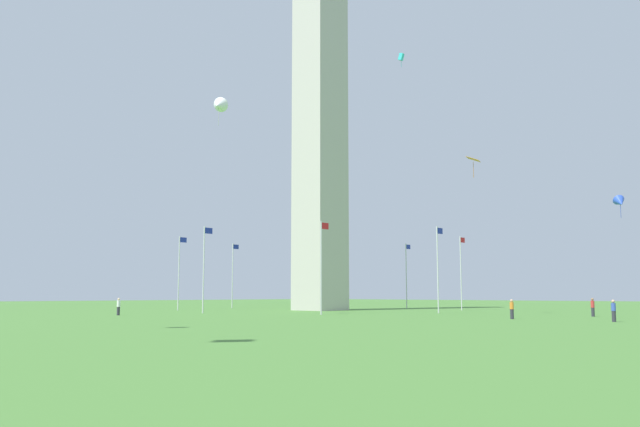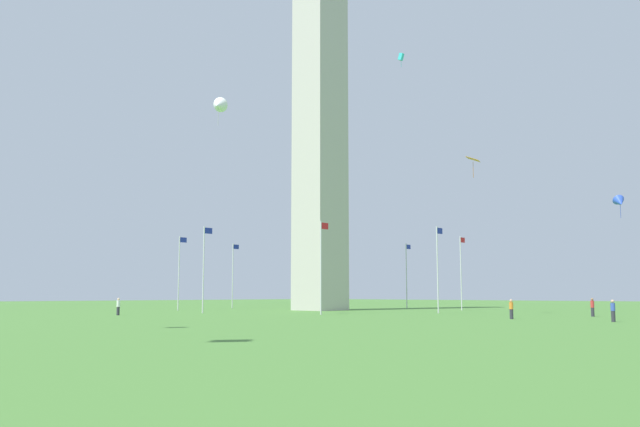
% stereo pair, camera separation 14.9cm
% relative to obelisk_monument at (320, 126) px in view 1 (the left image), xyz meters
% --- Properties ---
extents(ground_plane, '(260.00, 260.00, 0.00)m').
position_rel_obelisk_monument_xyz_m(ground_plane, '(0.00, 0.00, -23.40)').
color(ground_plane, '#477A33').
extents(obelisk_monument, '(5.15, 5.15, 46.79)m').
position_rel_obelisk_monument_xyz_m(obelisk_monument, '(0.00, 0.00, 0.00)').
color(obelisk_monument, '#B7B2A8').
rests_on(obelisk_monument, ground).
extents(flagpole_n, '(1.12, 0.14, 9.25)m').
position_rel_obelisk_monument_xyz_m(flagpole_n, '(17.72, 0.00, -18.37)').
color(flagpole_n, silver).
rests_on(flagpole_n, ground).
extents(flagpole_ne, '(1.12, 0.14, 9.25)m').
position_rel_obelisk_monument_xyz_m(flagpole_ne, '(12.54, 12.49, -18.37)').
color(flagpole_ne, silver).
rests_on(flagpole_ne, ground).
extents(flagpole_e, '(1.12, 0.14, 9.25)m').
position_rel_obelisk_monument_xyz_m(flagpole_e, '(0.05, 17.67, -18.37)').
color(flagpole_e, silver).
rests_on(flagpole_e, ground).
extents(flagpole_se, '(1.12, 0.14, 9.25)m').
position_rel_obelisk_monument_xyz_m(flagpole_se, '(-12.44, 12.49, -18.37)').
color(flagpole_se, silver).
rests_on(flagpole_se, ground).
extents(flagpole_s, '(1.12, 0.14, 9.25)m').
position_rel_obelisk_monument_xyz_m(flagpole_s, '(-17.61, 0.00, -18.37)').
color(flagpole_s, silver).
rests_on(flagpole_s, ground).
extents(flagpole_sw, '(1.12, 0.14, 9.25)m').
position_rel_obelisk_monument_xyz_m(flagpole_sw, '(-12.44, -12.49, -18.37)').
color(flagpole_sw, silver).
rests_on(flagpole_sw, ground).
extents(flagpole_w, '(1.12, 0.14, 9.25)m').
position_rel_obelisk_monument_xyz_m(flagpole_w, '(0.05, -17.67, -18.37)').
color(flagpole_w, silver).
rests_on(flagpole_w, ground).
extents(flagpole_nw, '(1.12, 0.14, 9.25)m').
position_rel_obelisk_monument_xyz_m(flagpole_nw, '(12.54, -12.49, -18.37)').
color(flagpole_nw, silver).
rests_on(flagpole_nw, ground).
extents(person_orange_shirt, '(0.32, 0.32, 1.60)m').
position_rel_obelisk_monument_xyz_m(person_orange_shirt, '(-9.74, -31.57, -22.60)').
color(person_orange_shirt, '#2D2D38').
rests_on(person_orange_shirt, ground).
extents(person_blue_shirt, '(0.32, 0.32, 1.62)m').
position_rel_obelisk_monument_xyz_m(person_blue_shirt, '(-9.48, -39.62, -22.60)').
color(person_blue_shirt, '#2D2D38').
rests_on(person_blue_shirt, ground).
extents(person_white_shirt, '(0.32, 0.32, 1.65)m').
position_rel_obelisk_monument_xyz_m(person_white_shirt, '(-27.36, 0.15, -22.58)').
color(person_white_shirt, '#2D2D38').
rests_on(person_white_shirt, ground).
extents(person_red_shirt, '(0.32, 0.32, 1.67)m').
position_rel_obelisk_monument_xyz_m(person_red_shirt, '(1.02, -33.70, -22.57)').
color(person_red_shirt, '#2D2D38').
rests_on(person_red_shirt, ground).
extents(kite_blue_delta, '(1.70, 1.68, 2.13)m').
position_rel_obelisk_monument_xyz_m(kite_blue_delta, '(2.88, -35.93, -13.00)').
color(kite_blue_delta, blue).
extents(kite_white_delta, '(2.22, 2.15, 2.91)m').
position_rel_obelisk_monument_xyz_m(kite_white_delta, '(-22.31, -8.40, -3.43)').
color(kite_white_delta, white).
extents(kite_orange_diamond, '(1.70, 1.65, 2.13)m').
position_rel_obelisk_monument_xyz_m(kite_orange_diamond, '(-2.37, -23.83, -8.07)').
color(kite_orange_diamond, orange).
extents(kite_cyan_box, '(0.52, 0.71, 1.67)m').
position_rel_obelisk_monument_xyz_m(kite_cyan_box, '(-0.70, -13.75, 5.57)').
color(kite_cyan_box, '#33C6D1').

